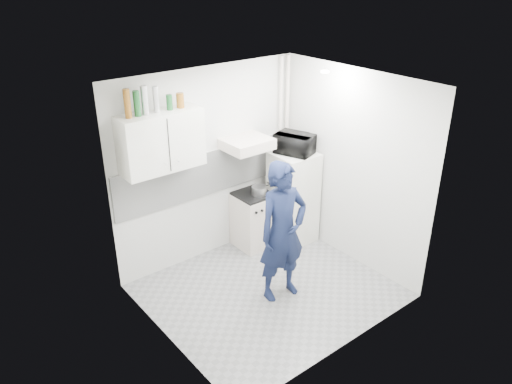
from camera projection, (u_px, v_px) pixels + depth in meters
floor at (268, 291)px, 6.25m from camera, size 2.80×2.80×0.00m
ceiling at (271, 85)px, 5.14m from camera, size 2.80×2.80×0.00m
wall_back at (209, 165)px, 6.58m from camera, size 2.80×0.00×2.80m
wall_left at (161, 237)px, 4.90m from camera, size 0.00×2.60×2.60m
wall_right at (352, 168)px, 6.48m from camera, size 0.00×2.60×2.60m
person at (283, 232)px, 5.84m from camera, size 0.68×0.49×1.75m
stove at (253, 220)px, 7.10m from camera, size 0.49×0.49×0.79m
fridge at (293, 197)px, 7.13m from camera, size 0.58×0.58×1.35m
stove_top at (253, 194)px, 6.92m from camera, size 0.47×0.47×0.03m
saucepan at (259, 190)px, 6.87m from camera, size 0.21×0.21×0.11m
microwave at (295, 144)px, 6.78m from camera, size 0.59×0.49×0.28m
bottle_a at (127, 104)px, 5.37m from camera, size 0.07×0.07×0.32m
bottle_b at (137, 104)px, 5.44m from camera, size 0.07×0.07×0.28m
bottle_c at (145, 100)px, 5.48m from camera, size 0.08×0.08×0.33m
bottle_d at (156, 99)px, 5.57m from camera, size 0.07×0.07×0.30m
canister_a at (169, 102)px, 5.69m from camera, size 0.07×0.07×0.18m
canister_b at (180, 100)px, 5.77m from camera, size 0.09×0.09×0.17m
upper_cabinet at (161, 141)px, 5.79m from camera, size 1.00×0.35×0.70m
range_hood at (247, 144)px, 6.54m from camera, size 0.60×0.50×0.14m
backsplash at (210, 173)px, 6.61m from camera, size 2.74×0.03×0.60m
pipe_a at (286, 146)px, 7.25m from camera, size 0.05×0.05×2.60m
pipe_b at (280, 148)px, 7.19m from camera, size 0.04×0.04×2.60m
ceiling_spot_fixture at (325, 72)px, 5.86m from camera, size 0.10×0.10×0.02m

